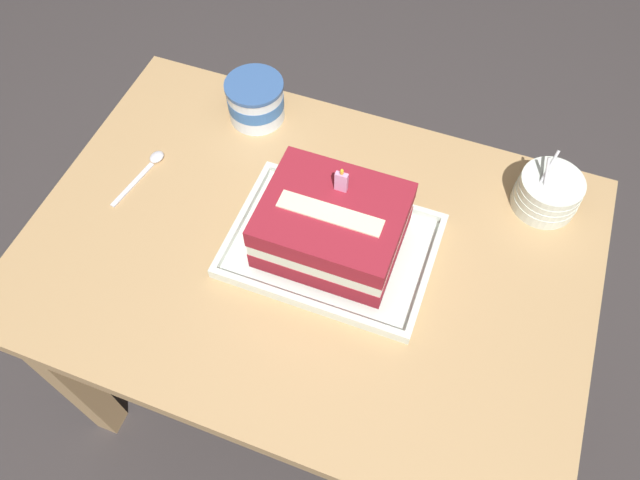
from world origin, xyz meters
name	(u,v)px	position (x,y,z in m)	size (l,w,h in m)	color
ground_plane	(312,376)	(0.00, 0.00, 0.00)	(8.00, 8.00, 0.00)	#383333
dining_table	(309,276)	(0.00, 0.00, 0.60)	(1.06, 0.74, 0.70)	tan
foil_tray	(332,247)	(0.04, 0.01, 0.71)	(0.38, 0.27, 0.02)	silver
birthday_cake	(332,225)	(0.04, 0.01, 0.78)	(0.25, 0.20, 0.17)	maroon
bowl_stack	(548,193)	(0.40, 0.26, 0.74)	(0.13, 0.13, 0.12)	silver
ice_cream_tub	(256,100)	(-0.23, 0.28, 0.75)	(0.12, 0.12, 0.09)	white
serving_spoon_near_tray	(151,164)	(-0.38, 0.07, 0.71)	(0.04, 0.16, 0.01)	silver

